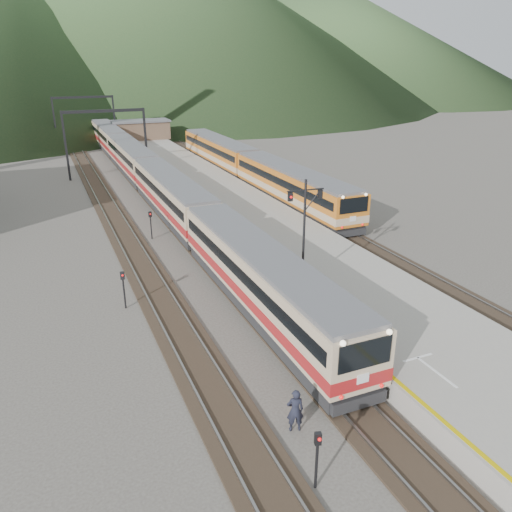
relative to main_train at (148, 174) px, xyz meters
name	(u,v)px	position (x,y,z in m)	size (l,w,h in m)	color
track_main	(162,204)	(0.00, -5.79, -1.93)	(2.60, 200.00, 0.23)	black
track_far	(110,210)	(-5.00, -5.79, -1.93)	(2.60, 200.00, 0.23)	black
track_second	(268,193)	(11.50, -5.79, -1.93)	(2.60, 200.00, 0.23)	black
platform	(222,199)	(5.60, -7.79, -1.50)	(8.00, 100.00, 1.00)	gray
gantry_near	(105,130)	(-2.85, 9.21, 3.59)	(9.55, 0.25, 8.00)	black
gantry_far	(84,112)	(-2.85, 34.21, 3.59)	(9.55, 0.25, 8.00)	black
station_shed	(141,129)	(5.60, 32.21, 0.57)	(9.40, 4.40, 3.10)	brown
hill_c	(310,32)	(110.00, 164.21, 23.00)	(160.00, 160.00, 50.00)	#2E4E29
main_train	(148,174)	(0.00, 0.00, 0.00)	(2.90, 79.52, 3.54)	tan
second_train	(250,165)	(11.50, -0.67, 0.12)	(3.10, 42.15, 3.78)	#BA651B
signal_mast	(304,222)	(2.78, -29.64, 2.87)	(2.20, 0.33, 6.30)	black
short_signal_a	(317,453)	(-3.48, -42.29, -0.54)	(0.25, 0.21, 2.27)	black
short_signal_b	(151,221)	(-3.10, -15.33, -0.54)	(0.26, 0.23, 2.27)	black
short_signal_c	(123,285)	(-7.09, -26.61, -0.54)	(0.26, 0.22, 2.27)	black
worker	(295,410)	(-2.83, -39.53, -1.08)	(0.67, 0.44, 1.84)	black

